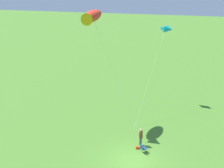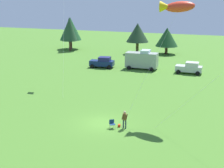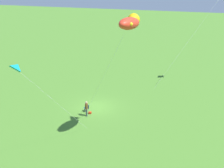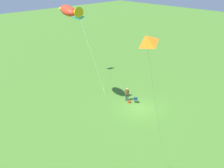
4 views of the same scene
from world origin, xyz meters
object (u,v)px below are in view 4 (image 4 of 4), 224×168
(kite_delta_teal, at_px, (80,17))
(kite_delta_orange, at_px, (146,41))
(folding_chair, at_px, (136,99))
(kite_large_fish, at_px, (70,11))
(person_kite_flyer, at_px, (127,93))
(backpack_on_grass, at_px, (129,102))

(kite_delta_teal, relative_size, kite_delta_orange, 0.72)
(kite_delta_orange, bearing_deg, kite_delta_teal, -32.45)
(folding_chair, height_order, kite_delta_orange, kite_delta_orange)
(kite_large_fish, bearing_deg, person_kite_flyer, -122.68)
(kite_large_fish, relative_size, kite_delta_teal, 1.27)
(kite_delta_teal, xyz_separation_m, kite_delta_orange, (-23.75, 15.10, 3.71))
(person_kite_flyer, height_order, folding_chair, person_kite_flyer)
(kite_delta_teal, bearing_deg, folding_chair, 175.60)
(person_kite_flyer, relative_size, kite_delta_teal, 0.19)
(person_kite_flyer, relative_size, kite_large_fish, 0.15)
(backpack_on_grass, bearing_deg, kite_delta_orange, 132.96)
(kite_large_fish, height_order, kite_delta_orange, kite_delta_orange)
(kite_delta_teal, height_order, kite_delta_orange, kite_delta_orange)
(backpack_on_grass, height_order, kite_large_fish, kite_large_fish)
(folding_chair, relative_size, kite_delta_orange, 0.06)
(backpack_on_grass, bearing_deg, folding_chair, -136.06)
(person_kite_flyer, xyz_separation_m, kite_large_fish, (3.43, 5.35, 10.07))
(backpack_on_grass, xyz_separation_m, kite_delta_teal, (11.00, -1.40, 8.76))
(kite_large_fish, xyz_separation_m, kite_delta_teal, (6.97, -6.57, -2.22))
(person_kite_flyer, height_order, kite_delta_orange, kite_delta_orange)
(kite_delta_orange, bearing_deg, backpack_on_grass, -47.04)
(person_kite_flyer, height_order, kite_delta_teal, kite_delta_teal)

